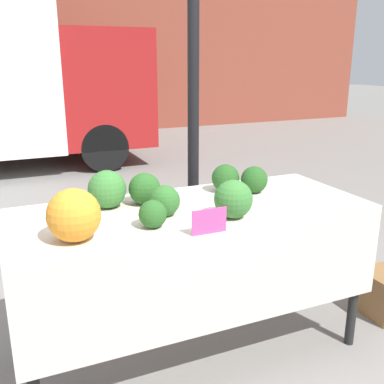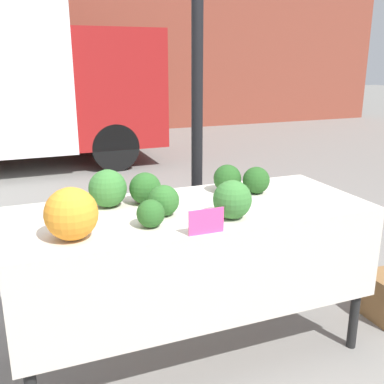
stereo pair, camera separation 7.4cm
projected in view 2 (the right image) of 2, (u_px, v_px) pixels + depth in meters
ground_plane at (192, 349)px, 2.45m from camera, size 40.00×40.00×0.00m
tent_pole at (197, 129)px, 2.76m from camera, size 0.07×0.07×2.22m
market_table at (197, 233)px, 2.20m from camera, size 1.77×0.72×0.82m
orange_cauliflower at (71, 214)px, 1.80m from camera, size 0.22×0.22×0.22m
romanesco_head at (76, 201)px, 2.16m from camera, size 0.12×0.12×0.10m
broccoli_head_0 at (151, 214)px, 1.94m from camera, size 0.12×0.12×0.12m
broccoli_head_1 at (164, 201)px, 2.09m from camera, size 0.15×0.15×0.15m
broccoli_head_2 at (145, 188)px, 2.26m from camera, size 0.16×0.16×0.16m
broccoli_head_3 at (256, 180)px, 2.43m from camera, size 0.15×0.15×0.15m
broccoli_head_4 at (108, 188)px, 2.20m from camera, size 0.19×0.19×0.19m
broccoli_head_5 at (227, 178)px, 2.46m from camera, size 0.15×0.15×0.15m
broccoli_head_6 at (232, 200)px, 2.04m from camera, size 0.18×0.18×0.18m
price_sign at (206, 222)px, 1.87m from camera, size 0.16×0.01×0.11m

